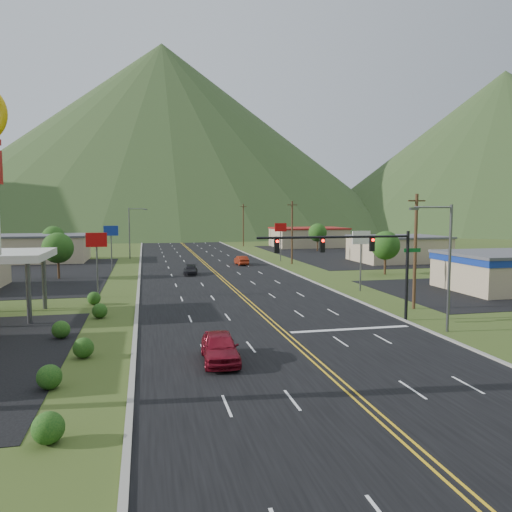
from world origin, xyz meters
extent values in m
plane|color=#304317|center=(0.00, 0.00, 0.00)|extent=(500.00, 500.00, 0.00)
cube|color=black|center=(0.00, 0.00, 0.00)|extent=(20.00, 460.00, 0.04)
cube|color=gray|center=(-10.15, 0.00, 0.00)|extent=(0.30, 460.00, 0.14)
cylinder|color=black|center=(10.50, 14.00, 3.50)|extent=(0.24, 0.24, 7.00)
cylinder|color=black|center=(4.50, 14.00, 6.60)|extent=(12.00, 0.18, 0.18)
cube|color=#0C591E|center=(10.90, 14.00, 5.50)|extent=(1.40, 0.06, 0.30)
cube|color=black|center=(7.50, 14.00, 6.00)|extent=(0.35, 0.28, 1.05)
sphere|color=#FF0C05|center=(7.50, 13.82, 6.35)|extent=(0.22, 0.22, 0.22)
cube|color=black|center=(3.50, 14.00, 6.00)|extent=(0.35, 0.28, 1.05)
sphere|color=#FF0C05|center=(3.50, 13.82, 6.35)|extent=(0.22, 0.22, 0.22)
cube|color=black|center=(0.00, 14.00, 6.00)|extent=(0.35, 0.28, 1.05)
sphere|color=#FF0C05|center=(0.00, 13.82, 6.35)|extent=(0.22, 0.22, 0.22)
cylinder|color=#59595E|center=(11.50, 10.00, 4.50)|extent=(0.20, 0.20, 9.00)
cylinder|color=#59595E|center=(10.06, 10.00, 8.80)|extent=(2.88, 0.12, 0.12)
cube|color=#59595E|center=(8.62, 10.00, 8.70)|extent=(0.60, 0.25, 0.18)
cylinder|color=#59595E|center=(-12.00, 70.00, 4.50)|extent=(0.20, 0.20, 9.00)
cylinder|color=#59595E|center=(-10.56, 70.00, 8.80)|extent=(2.88, 0.12, 0.12)
cube|color=#59595E|center=(-9.12, 70.00, 8.70)|extent=(0.60, 0.25, 0.18)
cylinder|color=#59595E|center=(-18.00, 19.00, 2.50)|extent=(0.36, 0.36, 5.00)
cylinder|color=#59595E|center=(-18.00, 25.00, 2.50)|extent=(0.36, 0.36, 5.00)
cube|color=tan|center=(-28.00, 68.00, 2.10)|extent=(18.00, 11.00, 4.20)
cube|color=#4C4C51|center=(-28.00, 68.00, 4.35)|extent=(18.40, 11.40, 0.30)
cube|color=tan|center=(32.00, 55.00, 2.00)|extent=(14.00, 11.00, 4.00)
cube|color=#4C4C51|center=(32.00, 55.00, 4.15)|extent=(14.40, 11.40, 0.30)
cube|color=tan|center=(28.00, 90.00, 2.10)|extent=(16.00, 12.00, 4.20)
cube|color=maroon|center=(28.00, 90.00, 4.35)|extent=(16.40, 12.40, 0.30)
cylinder|color=#59595E|center=(-14.00, 30.00, 2.50)|extent=(0.16, 0.16, 5.00)
cube|color=#B70A0B|center=(-14.00, 30.00, 5.70)|extent=(2.00, 0.18, 1.40)
cylinder|color=#59595E|center=(-14.00, 52.00, 2.50)|extent=(0.16, 0.16, 5.00)
cube|color=navy|center=(-14.00, 52.00, 5.70)|extent=(2.00, 0.18, 1.40)
cylinder|color=#59595E|center=(13.00, 28.00, 2.50)|extent=(0.16, 0.16, 5.00)
cube|color=white|center=(13.00, 28.00, 5.70)|extent=(2.00, 0.18, 1.40)
cylinder|color=#59595E|center=(13.00, 60.00, 2.50)|extent=(0.16, 0.16, 5.00)
cube|color=#B70A0B|center=(13.00, 60.00, 5.70)|extent=(2.00, 0.18, 1.40)
cylinder|color=#382314|center=(-20.00, 45.00, 1.50)|extent=(0.30, 0.30, 3.00)
sphere|color=#133E11|center=(-20.00, 45.00, 3.90)|extent=(3.84, 3.84, 3.84)
cylinder|color=#382314|center=(-25.00, 72.00, 1.50)|extent=(0.30, 0.30, 3.00)
sphere|color=#133E11|center=(-25.00, 72.00, 3.90)|extent=(3.84, 3.84, 3.84)
cylinder|color=#382314|center=(22.00, 40.00, 1.50)|extent=(0.30, 0.30, 3.00)
sphere|color=#133E11|center=(22.00, 40.00, 3.90)|extent=(3.84, 3.84, 3.84)
cylinder|color=#382314|center=(26.00, 78.00, 1.50)|extent=(0.30, 0.30, 3.00)
sphere|color=#133E11|center=(26.00, 78.00, 3.90)|extent=(3.84, 3.84, 3.84)
cylinder|color=#382314|center=(13.50, 18.00, 5.00)|extent=(0.28, 0.28, 10.00)
cube|color=#382314|center=(13.50, 18.00, 9.40)|extent=(1.60, 0.12, 0.12)
cylinder|color=#382314|center=(13.50, 55.00, 5.00)|extent=(0.28, 0.28, 10.00)
cube|color=#382314|center=(13.50, 55.00, 9.40)|extent=(1.60, 0.12, 0.12)
cylinder|color=#382314|center=(13.50, 95.00, 5.00)|extent=(0.28, 0.28, 10.00)
cube|color=#382314|center=(13.50, 95.00, 9.40)|extent=(1.60, 0.12, 0.12)
cylinder|color=#382314|center=(13.50, 135.00, 5.00)|extent=(0.28, 0.28, 10.00)
cube|color=#382314|center=(13.50, 135.00, 9.40)|extent=(1.60, 0.12, 0.12)
cone|color=#233719|center=(0.00, 220.00, 42.50)|extent=(220.00, 220.00, 85.00)
cone|color=#233719|center=(147.84, 176.19, 35.00)|extent=(180.00, 180.00, 70.00)
imported|color=maroon|center=(-5.34, 6.42, 0.84)|extent=(2.22, 5.02, 1.68)
imported|color=black|center=(-3.49, 45.10, 0.61)|extent=(2.29, 4.39, 1.21)
imported|color=maroon|center=(5.38, 55.44, 0.70)|extent=(1.66, 4.30, 1.40)
camera|label=1|loc=(-9.38, -20.98, 8.62)|focal=35.00mm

